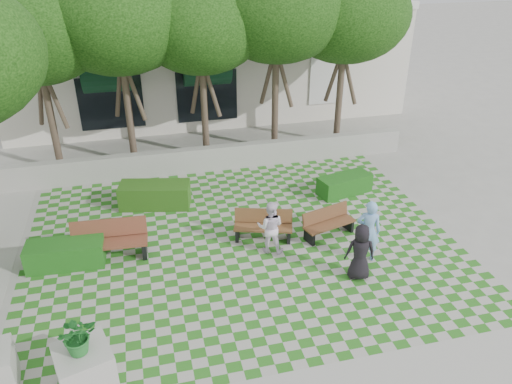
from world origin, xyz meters
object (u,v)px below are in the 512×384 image
object	(u,v)px
hedge_east	(344,185)
person_white	(270,227)
planter_front	(84,362)
bench_mid	(263,226)
bench_west	(110,241)
hedge_west	(66,254)
person_blue	(368,231)
bench_east	(328,223)
person_dark	(360,252)
hedge_midleft	(155,195)

from	to	relation	value
hedge_east	person_white	distance (m)	4.32
person_white	planter_front	bearing A→B (deg)	59.98
planter_front	bench_mid	bearing A→B (deg)	42.88
bench_west	hedge_west	world-z (taller)	bench_west
planter_front	person_white	size ratio (longest dim) A/B	1.16
hedge_east	person_blue	distance (m)	3.85
hedge_west	planter_front	distance (m)	4.45
hedge_east	planter_front	distance (m)	10.30
bench_east	hedge_east	bearing A→B (deg)	40.92
bench_mid	planter_front	size ratio (longest dim) A/B	0.98
hedge_west	person_dark	bearing A→B (deg)	-17.91
planter_front	person_white	world-z (taller)	planter_front
bench_mid	hedge_east	xyz separation A→B (m)	(3.39, 2.04, -0.10)
bench_west	hedge_east	distance (m)	7.90
hedge_midleft	person_dark	distance (m)	6.99
bench_mid	hedge_midleft	size ratio (longest dim) A/B	0.79
hedge_west	person_dark	size ratio (longest dim) A/B	1.29
bench_mid	hedge_west	world-z (taller)	bench_mid
planter_front	bench_west	bearing A→B (deg)	84.73
bench_mid	hedge_east	bearing A→B (deg)	48.25
person_white	hedge_west	bearing A→B (deg)	14.80
hedge_east	person_blue	bearing A→B (deg)	-104.21
bench_east	hedge_east	world-z (taller)	bench_east
bench_west	person_white	distance (m)	4.38
bench_east	hedge_midleft	xyz separation A→B (m)	(-4.78, 2.99, -0.01)
planter_front	person_dark	distance (m)	6.90
bench_west	hedge_east	bearing A→B (deg)	17.60
planter_front	person_dark	world-z (taller)	planter_front
person_blue	bench_east	bearing A→B (deg)	-44.60
bench_mid	bench_east	bearing A→B (deg)	8.67
person_white	person_blue	bearing A→B (deg)	179.32
planter_front	person_blue	xyz separation A→B (m)	(7.14, 2.70, 0.17)
hedge_west	person_dark	xyz separation A→B (m)	(7.34, -2.37, 0.42)
hedge_midleft	hedge_west	xyz separation A→B (m)	(-2.53, -2.69, -0.04)
bench_west	hedge_east	xyz separation A→B (m)	(7.66, 1.92, -0.19)
person_dark	bench_west	bearing A→B (deg)	-7.96
bench_west	hedge_midleft	xyz separation A→B (m)	(1.38, 2.59, -0.12)
bench_east	bench_mid	xyz separation A→B (m)	(-1.89, 0.28, 0.02)
bench_west	person_blue	distance (m)	6.97
hedge_east	hedge_midleft	bearing A→B (deg)	173.91
hedge_west	person_white	size ratio (longest dim) A/B	1.29
bench_west	bench_mid	bearing A→B (deg)	1.90
planter_front	person_dark	size ratio (longest dim) A/B	1.16
bench_west	hedge_east	world-z (taller)	bench_west
hedge_east	person_dark	world-z (taller)	person_dark
person_dark	bench_east	bearing A→B (deg)	-75.42
bench_mid	person_dark	xyz separation A→B (m)	(1.91, -2.35, 0.35)
bench_mid	person_blue	size ratio (longest dim) A/B	0.98
bench_mid	person_white	xyz separation A→B (m)	(0.03, -0.64, 0.35)
hedge_west	person_dark	distance (m)	7.72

